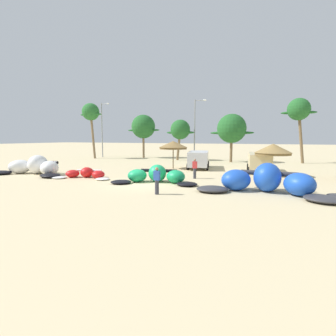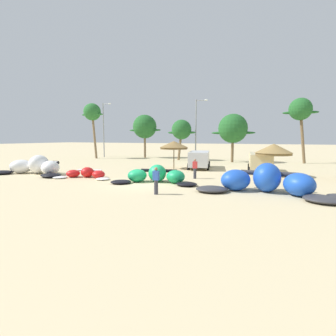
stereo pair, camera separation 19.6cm
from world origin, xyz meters
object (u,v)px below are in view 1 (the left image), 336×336
beach_umbrella_near_van (173,145)px  parked_car_second (199,158)px  palm_center_left (232,129)px  kite_far_left (34,167)px  kite_center (266,182)px  palm_leftmost (91,113)px  lamppost_west (103,127)px  beach_umbrella_middle (273,149)px  palm_left (143,127)px  kite_left (85,174)px  parked_van (259,161)px  person_by_umbrellas (157,181)px  lamppost_west_center (196,126)px  kite_left_of_center (156,176)px  palm_center_right (299,110)px  palm_left_of_gap (180,130)px  person_near_kites (195,169)px

beach_umbrella_near_van → parked_car_second: beach_umbrella_near_van is taller
palm_center_left → kite_far_left: bearing=-126.3°
parked_car_second → kite_center: bearing=-55.9°
kite_center → palm_leftmost: size_ratio=0.95×
palm_leftmost → lamppost_west: bearing=92.5°
beach_umbrella_near_van → beach_umbrella_middle: size_ratio=0.98×
palm_left → lamppost_west: (-7.19, -1.32, 0.00)m
palm_leftmost → kite_left: bearing=-53.0°
palm_left → beach_umbrella_near_van: bearing=-51.0°
parked_car_second → palm_left: 17.91m
parked_van → palm_center_left: size_ratio=0.85×
kite_left → person_by_umbrellas: (8.37, -3.70, 0.49)m
kite_far_left → lamppost_west_center: (9.00, 20.64, 4.31)m
beach_umbrella_middle → lamppost_west: 31.13m
kite_left_of_center → parked_van: 11.55m
person_by_umbrellas → palm_left: bearing=119.5°
parked_car_second → palm_center_right: palm_center_right is taller
kite_left → kite_left_of_center: 6.51m
lamppost_west → beach_umbrella_middle: bearing=-26.1°
person_by_umbrellas → parked_van: bearing=70.4°
kite_left → palm_left_of_gap: bearing=86.9°
beach_umbrella_near_van → person_by_umbrellas: size_ratio=1.91×
palm_left_of_gap → palm_center_right: size_ratio=0.71×
lamppost_west → palm_center_left: bearing=-3.2°
palm_center_left → lamppost_west: (-22.12, 1.26, 0.57)m
palm_center_left → lamppost_west: size_ratio=0.71×
parked_van → palm_left_of_gap: (-12.01, 10.29, 3.37)m
kite_center → person_near_kites: (-5.73, 3.84, 0.13)m
person_by_umbrellas → palm_center_right: bearing=71.3°
parked_car_second → person_by_umbrellas: parked_car_second is taller
kite_left_of_center → palm_leftmost: size_ratio=0.75×
kite_left → parked_van: (13.10, 9.62, 0.76)m
beach_umbrella_middle → palm_left: 25.66m
beach_umbrella_near_van → parked_van: bearing=2.9°
person_near_kites → palm_center_right: bearing=65.7°
kite_left → palm_center_left: size_ratio=0.79×
parked_car_second → lamppost_west_center: bearing=109.0°
beach_umbrella_near_van → palm_center_left: palm_center_left is taller
kite_left → beach_umbrella_middle: beach_umbrella_middle is taller
kite_center → person_near_kites: 6.90m
kite_left → parked_car_second: (6.73, 10.51, 0.76)m
person_by_umbrellas → palm_center_left: (0.30, 23.29, 3.73)m
kite_left → palm_center_right: 28.13m
kite_left_of_center → beach_umbrella_near_van: 9.51m
kite_far_left → palm_center_right: bearing=43.6°
kite_far_left → palm_center_right: size_ratio=0.95×
palm_leftmost → lamppost_west_center: lamppost_west_center is taller
kite_left_of_center → palm_center_left: (2.16, 19.43, 4.04)m
person_near_kites → palm_center_right: palm_center_right is taller
kite_far_left → beach_umbrella_middle: bearing=19.7°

